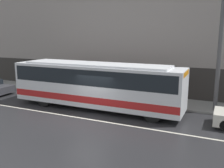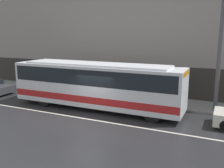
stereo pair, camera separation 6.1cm
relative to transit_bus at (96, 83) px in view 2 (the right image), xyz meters
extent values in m
plane|color=#262628|center=(0.60, -2.21, -1.77)|extent=(60.00, 60.00, 0.00)
cube|color=gray|center=(0.60, 3.26, -1.70)|extent=(60.00, 2.93, 0.14)
cube|color=gray|center=(0.60, 4.87, 3.40)|extent=(60.00, 0.30, 10.34)
cube|color=#2D2B28|center=(0.60, 4.71, -0.47)|extent=(60.00, 0.06, 2.59)
cube|color=beige|center=(0.60, -2.21, -1.76)|extent=(54.00, 0.14, 0.01)
cube|color=silver|center=(-0.01, 0.00, -0.09)|extent=(11.89, 2.53, 2.66)
cube|color=#B21E1E|center=(-0.01, 0.00, -0.87)|extent=(11.83, 2.56, 0.45)
cube|color=black|center=(-0.01, 0.00, 0.56)|extent=(11.53, 2.55, 1.01)
cube|color=orange|center=(5.89, 0.00, 1.06)|extent=(0.12, 1.90, 0.28)
cube|color=silver|center=(-0.01, 0.00, 1.31)|extent=(10.10, 2.15, 0.12)
cylinder|color=black|center=(4.34, -1.11, -1.24)|extent=(1.06, 0.28, 1.06)
cylinder|color=black|center=(4.34, 1.11, -1.24)|extent=(1.06, 0.28, 1.06)
cylinder|color=black|center=(-3.55, -1.11, -1.24)|extent=(1.06, 0.28, 1.06)
cylinder|color=black|center=(-3.55, 1.11, -1.24)|extent=(1.06, 0.28, 1.06)
cylinder|color=black|center=(-9.01, 0.84, -1.44)|extent=(0.66, 0.20, 0.66)
cylinder|color=#4C4C4F|center=(7.53, 2.44, 2.08)|extent=(0.26, 0.26, 7.40)
cylinder|color=maroon|center=(0.67, 3.04, -0.88)|extent=(0.36, 0.36, 1.50)
sphere|color=tan|center=(0.67, 3.04, 0.01)|extent=(0.27, 0.27, 0.27)
camera|label=1|loc=(7.98, -14.63, 3.27)|focal=40.00mm
camera|label=2|loc=(8.03, -14.60, 3.27)|focal=40.00mm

